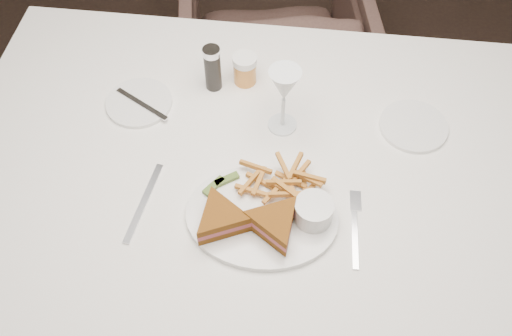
{
  "coord_description": "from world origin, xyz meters",
  "views": [
    {
      "loc": [
        -0.15,
        -0.67,
        1.78
      ],
      "look_at": [
        -0.21,
        0.03,
        0.8
      ],
      "focal_mm": 40.0,
      "sensor_mm": 36.0,
      "label": 1
    }
  ],
  "objects": [
    {
      "name": "chair_far",
      "position": [
        -0.22,
        0.96,
        0.33
      ],
      "size": [
        0.73,
        0.7,
        0.67
      ],
      "primitive_type": "imported",
      "rotation": [
        0.0,
        0.0,
        3.29
      ],
      "color": "#48322C",
      "rests_on": "ground"
    },
    {
      "name": "table",
      "position": [
        -0.21,
        0.08,
        0.38
      ],
      "size": [
        1.43,
        0.98,
        0.75
      ],
      "primitive_type": "cube",
      "rotation": [
        0.0,
        0.0,
        -0.03
      ],
      "color": "white",
      "rests_on": "ground"
    },
    {
      "name": "ground",
      "position": [
        0.0,
        0.0,
        0.0
      ],
      "size": [
        5.0,
        5.0,
        0.0
      ],
      "primitive_type": "plane",
      "color": "black",
      "rests_on": "ground"
    },
    {
      "name": "table_setting",
      "position": [
        -0.19,
        0.03,
        0.79
      ],
      "size": [
        0.82,
        0.62,
        0.18
      ],
      "color": "white",
      "rests_on": "table"
    }
  ]
}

